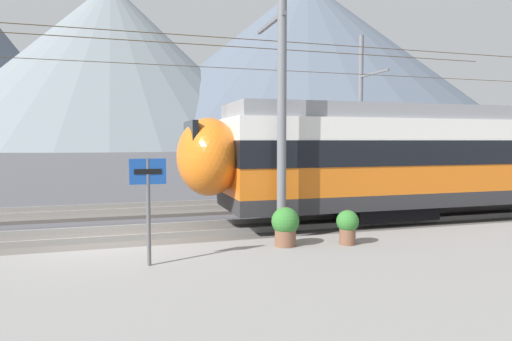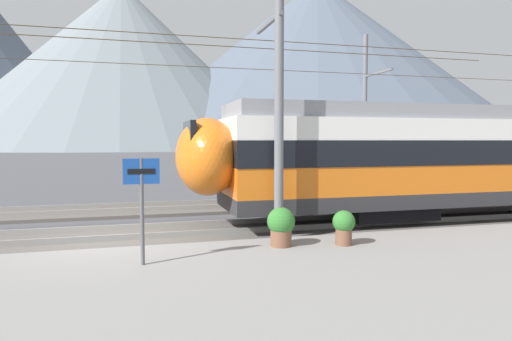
# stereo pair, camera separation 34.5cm
# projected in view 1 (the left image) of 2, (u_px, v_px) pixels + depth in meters

# --- Properties ---
(ground_plane) EXTENTS (400.00, 400.00, 0.00)m
(ground_plane) POSITION_uv_depth(u_px,v_px,m) (110.00, 250.00, 11.28)
(ground_plane) COLOR #4C4C51
(platform_slab) EXTENTS (120.00, 7.77, 0.29)m
(platform_slab) POSITION_uv_depth(u_px,v_px,m) (101.00, 320.00, 6.49)
(platform_slab) COLOR gray
(platform_slab) RESTS_ON ground
(track_near) EXTENTS (120.00, 3.00, 0.28)m
(track_near) POSITION_uv_depth(u_px,v_px,m) (111.00, 238.00, 12.30)
(track_near) COLOR #5B5651
(track_near) RESTS_ON ground
(track_far) EXTENTS (120.00, 3.00, 0.28)m
(track_far) POSITION_uv_depth(u_px,v_px,m) (114.00, 212.00, 16.89)
(track_far) COLOR #5B5651
(track_far) RESTS_ON ground
(catenary_mast_mid) EXTENTS (46.79, 2.17, 8.16)m
(catenary_mast_mid) POSITION_uv_depth(u_px,v_px,m) (280.00, 83.00, 11.59)
(catenary_mast_mid) COLOR slate
(catenary_mast_mid) RESTS_ON ground
(catenary_mast_far_side) EXTENTS (46.79, 2.56, 7.88)m
(catenary_mast_far_side) POSITION_uv_depth(u_px,v_px,m) (362.00, 112.00, 21.95)
(catenary_mast_far_side) COLOR slate
(catenary_mast_far_side) RESTS_ON ground
(platform_sign) EXTENTS (0.70, 0.08, 2.11)m
(platform_sign) POSITION_uv_depth(u_px,v_px,m) (148.00, 187.00, 8.74)
(platform_sign) COLOR #59595B
(platform_sign) RESTS_ON platform_slab
(potted_plant_platform_edge) EXTENTS (0.65, 0.65, 0.91)m
(potted_plant_platform_edge) POSITION_uv_depth(u_px,v_px,m) (285.00, 224.00, 10.43)
(potted_plant_platform_edge) COLOR brown
(potted_plant_platform_edge) RESTS_ON platform_slab
(potted_plant_by_shelter) EXTENTS (0.53, 0.53, 0.82)m
(potted_plant_by_shelter) POSITION_uv_depth(u_px,v_px,m) (348.00, 224.00, 10.59)
(potted_plant_by_shelter) COLOR brown
(potted_plant_by_shelter) RESTS_ON platform_slab
(mountain_central_peak) EXTENTS (121.83, 121.83, 57.76)m
(mountain_central_peak) POSITION_uv_depth(u_px,v_px,m) (112.00, 66.00, 157.85)
(mountain_central_peak) COLOR slate
(mountain_central_peak) RESTS_ON ground
(mountain_right_ridge) EXTENTS (159.92, 159.92, 65.39)m
(mountain_right_ridge) POSITION_uv_depth(u_px,v_px,m) (307.00, 65.00, 177.65)
(mountain_right_ridge) COLOR #515B6B
(mountain_right_ridge) RESTS_ON ground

